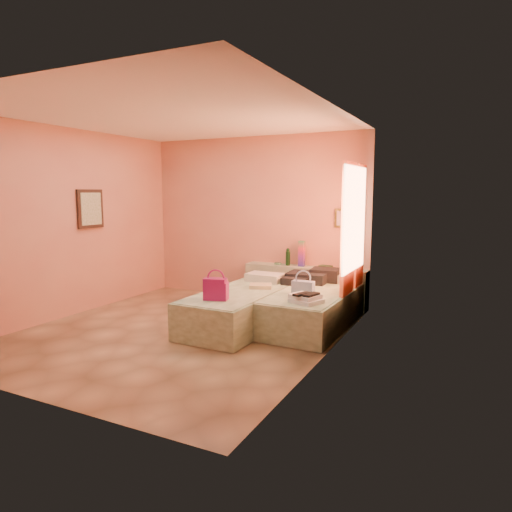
{
  "coord_description": "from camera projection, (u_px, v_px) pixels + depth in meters",
  "views": [
    {
      "loc": [
        3.51,
        -4.86,
        1.86
      ],
      "look_at": [
        0.7,
        0.85,
        0.97
      ],
      "focal_mm": 32.0,
      "sensor_mm": 36.0,
      "label": 1
    }
  ],
  "objects": [
    {
      "name": "bed_left",
      "position": [
        241.0,
        309.0,
        6.33
      ],
      "size": [
        0.94,
        2.02,
        0.5
      ],
      "primitive_type": "cube",
      "rotation": [
        0.0,
        0.0,
        -0.02
      ],
      "color": "beige",
      "rests_on": "ground"
    },
    {
      "name": "rainbow_box",
      "position": [
        302.0,
        254.0,
        7.47
      ],
      "size": [
        0.1,
        0.1,
        0.42
      ],
      "primitive_type": "cube",
      "rotation": [
        0.0,
        0.0,
        0.04
      ],
      "color": "#A81465",
      "rests_on": "headboard_ledge"
    },
    {
      "name": "sandal_pair",
      "position": [
        306.0,
        294.0,
        5.59
      ],
      "size": [
        0.26,
        0.3,
        0.03
      ],
      "primitive_type": "cube",
      "rotation": [
        0.0,
        0.0,
        -0.36
      ],
      "color": "black",
      "rests_on": "towel_stack"
    },
    {
      "name": "clothes_pile",
      "position": [
        311.0,
        276.0,
        6.89
      ],
      "size": [
        0.69,
        0.69,
        0.19
      ],
      "primitive_type": "cube",
      "rotation": [
        0.0,
        0.0,
        0.07
      ],
      "color": "black",
      "rests_on": "bed_right"
    },
    {
      "name": "bed_right",
      "position": [
        314.0,
        309.0,
        6.35
      ],
      "size": [
        0.94,
        2.02,
        0.5
      ],
      "primitive_type": "cube",
      "rotation": [
        0.0,
        0.0,
        -0.02
      ],
      "color": "beige",
      "rests_on": "ground"
    },
    {
      "name": "headboard_ledge",
      "position": [
        305.0,
        286.0,
        7.5
      ],
      "size": [
        2.05,
        0.3,
        0.65
      ],
      "primitive_type": "cube",
      "color": "#A7B493",
      "rests_on": "ground"
    },
    {
      "name": "small_dish",
      "position": [
        278.0,
        264.0,
        7.67
      ],
      "size": [
        0.12,
        0.12,
        0.03
      ],
      "primitive_type": "cylinder",
      "rotation": [
        0.0,
        0.0,
        -0.0
      ],
      "color": "#4C8C61",
      "rests_on": "headboard_ledge"
    },
    {
      "name": "water_bottle",
      "position": [
        288.0,
        257.0,
        7.56
      ],
      "size": [
        0.1,
        0.1,
        0.27
      ],
      "primitive_type": "cylinder",
      "rotation": [
        0.0,
        0.0,
        -0.32
      ],
      "color": "#163D1D",
      "rests_on": "headboard_ledge"
    },
    {
      "name": "towel_stack",
      "position": [
        306.0,
        299.0,
        5.64
      ],
      "size": [
        0.44,
        0.41,
        0.1
      ],
      "primitive_type": "cube",
      "rotation": [
        0.0,
        0.0,
        -0.38
      ],
      "color": "white",
      "rests_on": "bed_right"
    },
    {
      "name": "ground",
      "position": [
        182.0,
        332.0,
        6.11
      ],
      "size": [
        4.5,
        4.5,
        0.0
      ],
      "primitive_type": "plane",
      "color": "tan",
      "rests_on": "ground"
    },
    {
      "name": "flower_vase",
      "position": [
        346.0,
        261.0,
        7.2
      ],
      "size": [
        0.22,
        0.22,
        0.25
      ],
      "primitive_type": "cube",
      "rotation": [
        0.0,
        0.0,
        -0.18
      ],
      "color": "beige",
      "rests_on": "headboard_ledge"
    },
    {
      "name": "khaki_garment",
      "position": [
        261.0,
        286.0,
        6.52
      ],
      "size": [
        0.38,
        0.35,
        0.05
      ],
      "primitive_type": "cube",
      "rotation": [
        0.0,
        0.0,
        0.4
      ],
      "color": "tan",
      "rests_on": "bed_left"
    },
    {
      "name": "green_book",
      "position": [
        325.0,
        266.0,
        7.36
      ],
      "size": [
        0.22,
        0.17,
        0.03
      ],
      "primitive_type": "cube",
      "rotation": [
        0.0,
        0.0,
        -0.15
      ],
      "color": "#213E23",
      "rests_on": "headboard_ledge"
    },
    {
      "name": "magenta_handbag",
      "position": [
        216.0,
        289.0,
        5.79
      ],
      "size": [
        0.33,
        0.24,
        0.28
      ],
      "primitive_type": "cube",
      "rotation": [
        0.0,
        0.0,
        0.28
      ],
      "color": "#A81465",
      "rests_on": "bed_left"
    },
    {
      "name": "blue_handbag",
      "position": [
        303.0,
        288.0,
        6.07
      ],
      "size": [
        0.3,
        0.14,
        0.19
      ],
      "primitive_type": "cube",
      "rotation": [
        0.0,
        0.0,
        0.05
      ],
      "color": "#405C9B",
      "rests_on": "bed_right"
    },
    {
      "name": "room_walls",
      "position": [
        215.0,
        197.0,
        6.27
      ],
      "size": [
        4.02,
        4.51,
        2.81
      ],
      "color": "tan",
      "rests_on": "ground"
    }
  ]
}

